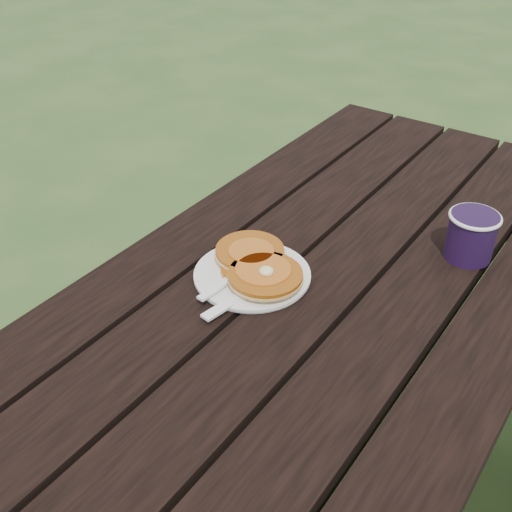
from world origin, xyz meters
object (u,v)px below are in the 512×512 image
Objects in this scene: picnic_table at (288,452)px; pancake_stack at (258,265)px; plate at (252,276)px; coffee_cup at (472,233)px.

pancake_stack reaches higher than picnic_table.
pancake_stack is (-0.11, 0.04, 0.41)m from picnic_table.
pancake_stack is (0.01, 0.01, 0.02)m from plate.
pancake_stack is 0.41m from coffee_cup.
picnic_table is 18.35× the size of coffee_cup.
plate is 1.05× the size of pancake_stack.
coffee_cup reaches higher than picnic_table.
plate is 0.42m from coffee_cup.
coffee_cup is at bearing 44.01° from pancake_stack.
coffee_cup reaches higher than plate.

